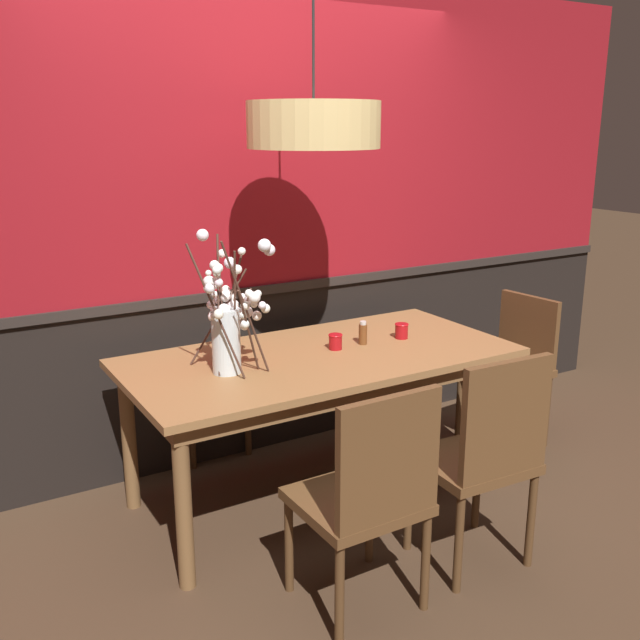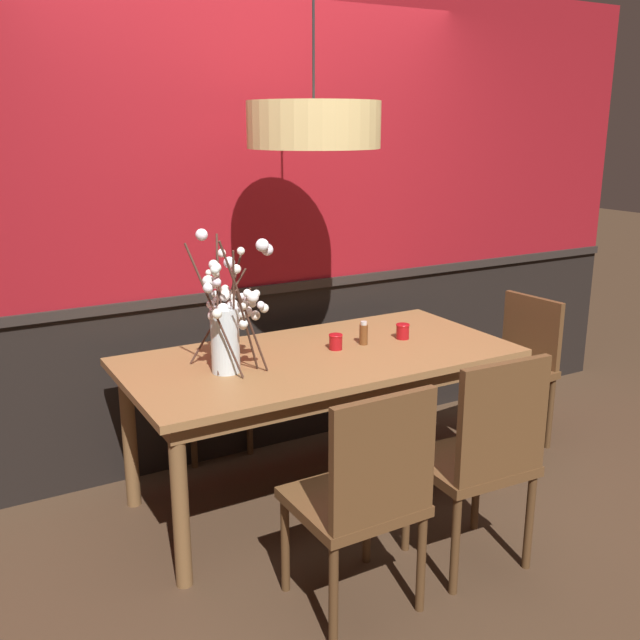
# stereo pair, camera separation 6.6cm
# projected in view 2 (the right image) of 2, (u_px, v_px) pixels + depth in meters

# --- Properties ---
(ground_plane) EXTENTS (24.00, 24.00, 0.00)m
(ground_plane) POSITION_uv_depth(u_px,v_px,m) (320.00, 494.00, 3.74)
(ground_plane) COLOR #422D1E
(back_wall) EXTENTS (5.47, 0.14, 2.64)m
(back_wall) POSITION_uv_depth(u_px,v_px,m) (256.00, 226.00, 3.99)
(back_wall) COLOR black
(back_wall) RESTS_ON ground
(dining_table) EXTENTS (1.92, 0.94, 0.77)m
(dining_table) POSITION_uv_depth(u_px,v_px,m) (320.00, 369.00, 3.55)
(dining_table) COLOR olive
(dining_table) RESTS_ON ground
(chair_far_side_left) EXTENTS (0.40, 0.43, 0.88)m
(chair_far_side_left) POSITION_uv_depth(u_px,v_px,m) (203.00, 366.00, 4.20)
(chair_far_side_left) COLOR brown
(chair_far_side_left) RESTS_ON ground
(chair_near_side_right) EXTENTS (0.47, 0.43, 0.97)m
(chair_near_side_right) POSITION_uv_depth(u_px,v_px,m) (483.00, 453.00, 2.98)
(chair_near_side_right) COLOR brown
(chair_near_side_right) RESTS_ON ground
(chair_head_east_end) EXTENTS (0.45, 0.46, 0.88)m
(chair_head_east_end) POSITION_uv_depth(u_px,v_px,m) (517.00, 362.00, 4.23)
(chair_head_east_end) COLOR brown
(chair_head_east_end) RESTS_ON ground
(chair_near_side_left) EXTENTS (0.46, 0.44, 0.94)m
(chair_near_side_left) POSITION_uv_depth(u_px,v_px,m) (364.00, 492.00, 2.71)
(chair_near_side_left) COLOR brown
(chair_near_side_left) RESTS_ON ground
(vase_with_blossoms) EXTENTS (0.36, 0.55, 0.66)m
(vase_with_blossoms) POSITION_uv_depth(u_px,v_px,m) (227.00, 322.00, 3.22)
(vase_with_blossoms) COLOR silver
(vase_with_blossoms) RESTS_ON dining_table
(candle_holder_nearer_center) EXTENTS (0.07, 0.07, 0.08)m
(candle_holder_nearer_center) POSITION_uv_depth(u_px,v_px,m) (336.00, 342.00, 3.59)
(candle_holder_nearer_center) COLOR #9E0F14
(candle_holder_nearer_center) RESTS_ON dining_table
(candle_holder_nearer_edge) EXTENTS (0.07, 0.07, 0.08)m
(candle_holder_nearer_edge) POSITION_uv_depth(u_px,v_px,m) (403.00, 331.00, 3.77)
(candle_holder_nearer_edge) COLOR #9E0F14
(candle_holder_nearer_edge) RESTS_ON dining_table
(condiment_bottle) EXTENTS (0.04, 0.04, 0.12)m
(condiment_bottle) POSITION_uv_depth(u_px,v_px,m) (364.00, 334.00, 3.67)
(condiment_bottle) COLOR brown
(condiment_bottle) RESTS_ON dining_table
(pendant_lamp) EXTENTS (0.61, 0.61, 0.89)m
(pendant_lamp) POSITION_uv_depth(u_px,v_px,m) (314.00, 125.00, 3.27)
(pendant_lamp) COLOR tan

